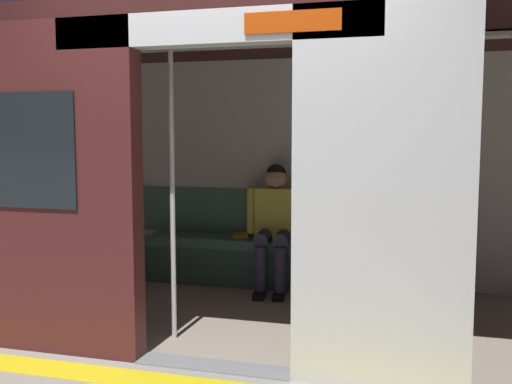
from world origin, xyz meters
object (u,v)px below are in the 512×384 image
at_px(handbag, 323,233).
at_px(train_car, 250,129).
at_px(book, 240,235).
at_px(grab_pole_door, 172,188).
at_px(bench_seat, 283,251).
at_px(person_seated, 275,218).

bearing_deg(handbag, train_car, 64.36).
bearing_deg(book, handbag, 158.28).
height_order(handbag, grab_pole_door, grab_pole_door).
relative_size(train_car, handbag, 24.62).
bearing_deg(grab_pole_door, bench_seat, -105.98).
bearing_deg(grab_pole_door, person_seated, -104.03).
distance_m(bench_seat, book, 0.48).
height_order(train_car, book, train_car).
relative_size(person_seated, book, 5.41).
xyz_separation_m(train_car, bench_seat, (-0.08, -0.90, -1.17)).
distance_m(bench_seat, grab_pole_door, 1.80).
distance_m(person_seated, grab_pole_door, 1.63).
bearing_deg(handbag, bench_seat, 6.98).
bearing_deg(bench_seat, train_car, 85.21).
xyz_separation_m(bench_seat, person_seated, (0.07, 0.05, 0.33)).
bearing_deg(person_seated, handbag, -167.67).
bearing_deg(grab_pole_door, book, -89.79).
relative_size(handbag, grab_pole_door, 0.12).
distance_m(train_car, book, 1.49).
relative_size(bench_seat, book, 12.54).
xyz_separation_m(bench_seat, grab_pole_door, (0.45, 1.58, 0.74)).
relative_size(train_car, person_seated, 5.38).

